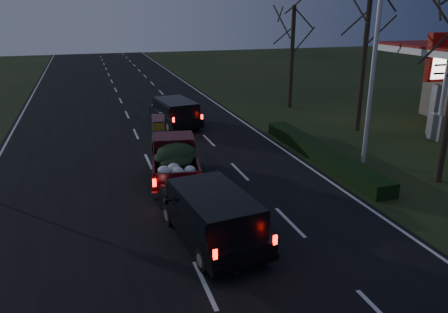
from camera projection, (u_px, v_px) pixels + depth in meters
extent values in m
plane|color=black|center=(169.00, 206.00, 15.71)|extent=(120.00, 120.00, 0.00)
cube|color=black|center=(169.00, 206.00, 15.71)|extent=(14.00, 120.00, 0.02)
cube|color=black|center=(320.00, 153.00, 20.55)|extent=(1.00, 10.00, 0.60)
cylinder|color=silver|center=(374.00, 64.00, 18.79)|extent=(0.20, 0.20, 9.00)
cube|color=gray|center=(434.00, 110.00, 24.35)|extent=(0.40, 0.40, 2.80)
cube|color=#940E08|center=(442.00, 61.00, 23.48)|extent=(1.90, 0.35, 2.20)
cube|color=white|center=(444.00, 65.00, 23.38)|extent=(1.50, 0.03, 1.50)
cube|color=#940E08|center=(446.00, 37.00, 23.08)|extent=(2.00, 0.40, 0.45)
cylinder|color=silver|center=(443.00, 98.00, 23.01)|extent=(0.24, 0.24, 4.60)
cube|color=gray|center=(438.00, 127.00, 23.53)|extent=(0.60, 0.90, 1.40)
cylinder|color=black|center=(364.00, 56.00, 24.24)|extent=(0.28, 0.28, 8.50)
cylinder|color=black|center=(292.00, 58.00, 30.52)|extent=(0.28, 0.28, 7.00)
cube|color=#3F080E|center=(175.00, 166.00, 18.07)|extent=(2.50, 4.79, 0.50)
cube|color=#3F080E|center=(173.00, 145.00, 18.62)|extent=(1.89, 1.70, 0.82)
cube|color=black|center=(173.00, 143.00, 18.59)|extent=(1.97, 1.63, 0.50)
cube|color=#3F080E|center=(176.00, 170.00, 16.87)|extent=(2.06, 2.78, 0.05)
ellipsoid|color=black|center=(176.00, 156.00, 17.17)|extent=(1.69, 1.85, 0.55)
cylinder|color=gray|center=(153.00, 136.00, 17.52)|extent=(0.03, 0.03, 1.83)
cube|color=red|center=(158.00, 118.00, 17.32)|extent=(0.47, 0.09, 0.31)
cube|color=gold|center=(159.00, 127.00, 17.43)|extent=(0.47, 0.09, 0.31)
cube|color=black|center=(175.00, 116.00, 26.43)|extent=(2.48, 4.73, 0.56)
cube|color=black|center=(176.00, 106.00, 26.02)|extent=(2.20, 3.50, 0.75)
cube|color=black|center=(176.00, 105.00, 26.00)|extent=(2.28, 3.42, 0.45)
cube|color=black|center=(211.00, 222.00, 13.24)|extent=(2.47, 4.80, 0.57)
cube|color=black|center=(214.00, 206.00, 12.82)|extent=(2.20, 3.55, 0.77)
cube|color=black|center=(214.00, 203.00, 12.80)|extent=(2.29, 3.47, 0.46)
cube|color=black|center=(166.00, 201.00, 13.40)|extent=(0.12, 0.22, 0.15)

